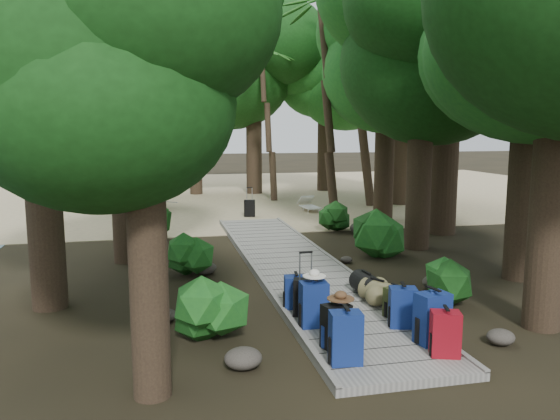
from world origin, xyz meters
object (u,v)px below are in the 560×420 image
object	(u,v)px
backpack_right_a	(445,331)
backpack_right_b	(432,315)
backpack_left_d	(296,290)
kayak	(156,206)
backpack_right_c	(403,305)
sun_lounger	(310,204)
duffel_right_black	(366,284)
backpack_left_b	(336,324)
duffel_right_khaki	(377,291)
backpack_left_c	(314,302)
backpack_right_d	(396,300)
suitcase_on_boardwalk	(305,297)
backpack_left_a	(346,335)
lone_suitcase_on_sand	(250,208)

from	to	relation	value
backpack_right_a	backpack_right_b	world-z (taller)	backpack_right_b
backpack_left_d	backpack_right_a	xyz separation A→B (m)	(1.43, -2.34, 0.04)
backpack_right_b	kayak	xyz separation A→B (m)	(-3.78, 14.54, -0.33)
backpack_right_c	sun_lounger	world-z (taller)	backpack_right_c
duffel_right_black	kayak	distance (m)	12.75
backpack_left_b	duffel_right_khaki	world-z (taller)	backpack_left_b
backpack_left_c	backpack_right_a	bearing A→B (deg)	-45.18
backpack_left_b	backpack_left_c	size ratio (longest dim) A/B	0.89
duffel_right_black	sun_lounger	size ratio (longest dim) A/B	0.38
duffel_right_khaki	backpack_right_d	bearing A→B (deg)	-118.46
backpack_left_c	suitcase_on_boardwalk	world-z (taller)	backpack_left_c
backpack_right_d	sun_lounger	size ratio (longest dim) A/B	0.32
suitcase_on_boardwalk	kayak	size ratio (longest dim) A/B	0.17
duffel_right_khaki	kayak	distance (m)	13.18
backpack_right_b	backpack_right_c	size ratio (longest dim) A/B	1.18
backpack_right_c	duffel_right_khaki	xyz separation A→B (m)	(0.10, 1.22, -0.15)
kayak	backpack_left_b	bearing A→B (deg)	-104.25
backpack_left_a	backpack_left_b	xyz separation A→B (m)	(0.04, 0.51, -0.04)
backpack_right_a	backpack_right_d	world-z (taller)	backpack_right_a
backpack_right_d	suitcase_on_boardwalk	xyz separation A→B (m)	(-1.40, 0.37, 0.04)
sun_lounger	kayak	bearing A→B (deg)	160.14
backpack_right_d	sun_lounger	distance (m)	12.06
suitcase_on_boardwalk	backpack_right_c	bearing A→B (deg)	-14.68
backpack_left_a	backpack_right_d	bearing A→B (deg)	53.18
backpack_left_a	kayak	size ratio (longest dim) A/B	0.22
backpack_right_b	suitcase_on_boardwalk	distance (m)	2.06
backpack_left_b	backpack_right_d	size ratio (longest dim) A/B	1.28
backpack_left_b	backpack_right_d	distance (m)	1.66
kayak	backpack_right_b	bearing A→B (deg)	-99.21
backpack_right_a	sun_lounger	size ratio (longest dim) A/B	0.41
backpack_left_c	kayak	size ratio (longest dim) A/B	0.22
backpack_left_d	lone_suitcase_on_sand	size ratio (longest dim) A/B	1.00
backpack_left_b	sun_lounger	size ratio (longest dim) A/B	0.41
backpack_left_d	sun_lounger	distance (m)	11.63
backpack_left_b	backpack_right_d	bearing A→B (deg)	22.17
suitcase_on_boardwalk	backpack_left_a	bearing A→B (deg)	-72.27
backpack_left_d	sun_lounger	bearing A→B (deg)	81.26
backpack_right_d	duffel_right_khaki	size ratio (longest dim) A/B	0.95
backpack_left_d	backpack_right_d	distance (m)	1.64
sun_lounger	backpack_right_a	bearing A→B (deg)	-103.32
backpack_left_d	sun_lounger	world-z (taller)	backpack_left_d
backpack_left_c	duffel_right_khaki	size ratio (longest dim) A/B	1.36
backpack_left_a	duffel_right_black	xyz separation A→B (m)	(1.35, 2.71, -0.18)
suitcase_on_boardwalk	lone_suitcase_on_sand	world-z (taller)	suitcase_on_boardwalk
backpack_right_a	backpack_right_c	bearing A→B (deg)	111.99
backpack_left_c	kayak	world-z (taller)	backpack_left_c
backpack_left_c	suitcase_on_boardwalk	bearing A→B (deg)	90.54
lone_suitcase_on_sand	kayak	xyz separation A→B (m)	(-3.25, 2.30, -0.12)
backpack_left_c	duffel_right_black	world-z (taller)	backpack_left_c
backpack_right_a	duffel_right_khaki	size ratio (longest dim) A/B	1.19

